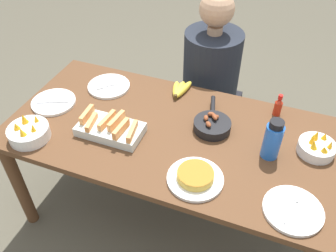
# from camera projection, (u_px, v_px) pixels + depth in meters

# --- Properties ---
(ground_plane) EXTENTS (14.00, 14.00, 0.00)m
(ground_plane) POSITION_uv_depth(u_px,v_px,m) (168.00, 210.00, 2.32)
(ground_plane) COLOR #565142
(dining_table) EXTENTS (1.69, 0.85, 0.71)m
(dining_table) POSITION_uv_depth(u_px,v_px,m) (168.00, 143.00, 1.91)
(dining_table) COLOR brown
(dining_table) RESTS_ON ground_plane
(banana_bunch) EXTENTS (0.12, 0.20, 0.04)m
(banana_bunch) POSITION_uv_depth(u_px,v_px,m) (180.00, 90.00, 2.09)
(banana_bunch) COLOR yellow
(banana_bunch) RESTS_ON dining_table
(melon_tray) EXTENTS (0.33, 0.18, 0.10)m
(melon_tray) POSITION_uv_depth(u_px,v_px,m) (110.00, 128.00, 1.81)
(melon_tray) COLOR silver
(melon_tray) RESTS_ON dining_table
(skillet) EXTENTS (0.19, 0.32, 0.08)m
(skillet) POSITION_uv_depth(u_px,v_px,m) (212.00, 124.00, 1.84)
(skillet) COLOR black
(skillet) RESTS_ON dining_table
(frittata_plate_center) EXTENTS (0.26, 0.26, 0.05)m
(frittata_plate_center) POSITION_uv_depth(u_px,v_px,m) (195.00, 177.00, 1.59)
(frittata_plate_center) COLOR white
(frittata_plate_center) RESTS_ON dining_table
(empty_plate_near_front) EXTENTS (0.25, 0.25, 0.02)m
(empty_plate_near_front) POSITION_uv_depth(u_px,v_px,m) (54.00, 102.00, 2.02)
(empty_plate_near_front) COLOR white
(empty_plate_near_front) RESTS_ON dining_table
(empty_plate_far_left) EXTENTS (0.25, 0.25, 0.02)m
(empty_plate_far_left) POSITION_uv_depth(u_px,v_px,m) (109.00, 86.00, 2.13)
(empty_plate_far_left) COLOR white
(empty_plate_far_left) RESTS_ON dining_table
(empty_plate_far_right) EXTENTS (0.25, 0.25, 0.02)m
(empty_plate_far_right) POSITION_uv_depth(u_px,v_px,m) (293.00, 210.00, 1.47)
(empty_plate_far_right) COLOR white
(empty_plate_far_right) RESTS_ON dining_table
(fruit_bowl_mango) EXTENTS (0.18, 0.18, 0.11)m
(fruit_bowl_mango) POSITION_uv_depth(u_px,v_px,m) (317.00, 147.00, 1.71)
(fruit_bowl_mango) COLOR white
(fruit_bowl_mango) RESTS_ON dining_table
(fruit_bowl_citrus) EXTENTS (0.21, 0.21, 0.12)m
(fruit_bowl_citrus) POSITION_uv_depth(u_px,v_px,m) (29.00, 132.00, 1.79)
(fruit_bowl_citrus) COLOR white
(fruit_bowl_citrus) RESTS_ON dining_table
(water_bottle) EXTENTS (0.08, 0.08, 0.21)m
(water_bottle) POSITION_uv_depth(u_px,v_px,m) (273.00, 140.00, 1.65)
(water_bottle) COLOR blue
(water_bottle) RESTS_ON dining_table
(hot_sauce_bottle) EXTENTS (0.04, 0.04, 0.13)m
(hot_sauce_bottle) POSITION_uv_depth(u_px,v_px,m) (278.00, 106.00, 1.91)
(hot_sauce_bottle) COLOR #B72814
(hot_sauce_bottle) RESTS_ON dining_table
(person_figure) EXTENTS (0.41, 0.41, 1.20)m
(person_figure) POSITION_uv_depth(u_px,v_px,m) (209.00, 93.00, 2.46)
(person_figure) COLOR black
(person_figure) RESTS_ON ground_plane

